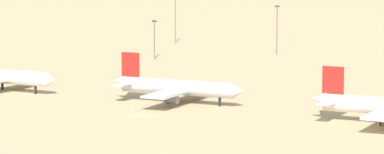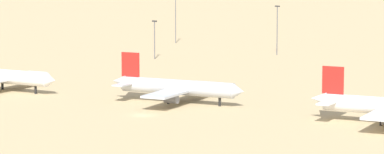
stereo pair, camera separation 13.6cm
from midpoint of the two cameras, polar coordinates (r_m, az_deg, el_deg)
ground at (r=253.05m, az=-2.67°, el=-2.08°), size 4000.00×4000.00×0.00m
parked_jet_orange_1 at (r=297.77m, az=-10.33°, el=0.04°), size 37.73×31.62×12.49m
parked_jet_red_2 at (r=271.24m, az=-0.85°, el=-0.56°), size 37.79×31.88×12.48m
light_pole_west at (r=383.94m, az=4.63°, el=2.71°), size 1.80×0.50×18.03m
light_pole_mid at (r=427.17m, az=-0.88°, el=3.23°), size 1.80×0.50×18.30m
light_pole_east at (r=370.62m, az=-2.03°, el=2.21°), size 1.80×0.50×13.60m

